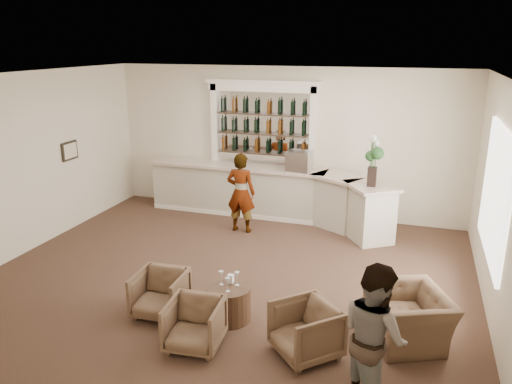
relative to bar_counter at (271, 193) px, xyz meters
The scene contains 19 objects.
ground 3.05m from the bar_counter, 86.88° to the right, with size 8.00×8.00×0.00m, color brown.
room_shell 2.91m from the bar_counter, 81.89° to the right, with size 8.04×7.02×3.32m.
bar_counter is the anchor object (origin of this frame).
back_bar_alcove 1.55m from the bar_counter, 129.15° to the left, with size 2.64×0.25×3.00m.
cocktail_table 4.33m from the bar_counter, 81.39° to the right, with size 0.64×0.64×0.50m, color #462D1E.
sommelier 1.06m from the bar_counter, 110.39° to the right, with size 0.61×0.40×1.66m, color gray.
guest 6.07m from the bar_counter, 63.07° to the right, with size 0.81×0.63×1.66m, color gray.
armchair_left 4.48m from the bar_counter, 94.31° to the right, with size 0.70×0.72×0.66m, color brown.
armchair_center 5.08m from the bar_counter, 84.58° to the right, with size 0.69×0.71×0.65m, color brown.
armchair_right 5.13m from the bar_counter, 68.51° to the right, with size 0.74×0.76×0.69m, color brown.
armchair_far 5.07m from the bar_counter, 52.45° to the right, with size 1.05×0.92×0.69m, color brown.
espresso_machine 1.00m from the bar_counter, ahead, with size 0.50×0.42×0.44m, color silver.
flower_vase 2.58m from the bar_counter, 17.52° to the right, with size 0.26×0.26×0.99m.
wine_glass_bar_left 1.06m from the bar_counter, behind, with size 0.07×0.07×0.21m, color white, non-canonical shape.
wine_glass_bar_right 1.02m from the bar_counter, ahead, with size 0.07×0.07×0.21m, color white, non-canonical shape.
wine_glass_tbl_a 4.27m from the bar_counter, 82.92° to the right, with size 0.07×0.07×0.21m, color white, non-canonical shape.
wine_glass_tbl_b 4.26m from the bar_counter, 79.90° to the right, with size 0.07×0.07×0.21m, color white, non-canonical shape.
wine_glass_tbl_c 4.46m from the bar_counter, 81.13° to the right, with size 0.07×0.07×0.21m, color white, non-canonical shape.
napkin_holder 4.18m from the bar_counter, 81.37° to the right, with size 0.08×0.08×0.12m, color white.
Camera 1 is at (2.83, -7.16, 3.81)m, focal length 35.00 mm.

